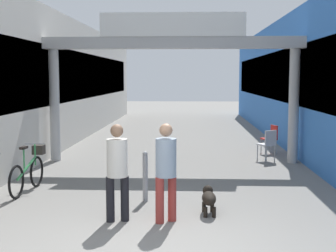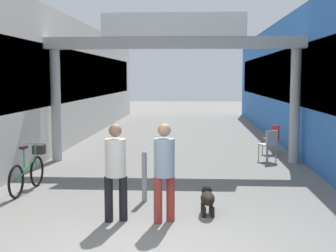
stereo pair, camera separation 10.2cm
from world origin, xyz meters
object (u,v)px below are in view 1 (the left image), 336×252
at_px(pedestrian_companion, 117,167).
at_px(cafe_chair_aluminium_nearer, 268,142).
at_px(dog_on_leash, 209,198).
at_px(bollard_post_metal, 145,176).
at_px(cafe_chair_red_farther, 271,137).
at_px(pedestrian_with_dog, 166,166).
at_px(bicycle_green_second, 29,171).

relative_size(pedestrian_companion, cafe_chair_aluminium_nearer, 1.82).
relative_size(pedestrian_companion, dog_on_leash, 2.58).
bearing_deg(dog_on_leash, bollard_post_metal, 146.90).
bearing_deg(cafe_chair_aluminium_nearer, cafe_chair_red_farther, 76.82).
xyz_separation_m(pedestrian_with_dog, cafe_chair_aluminium_nearer, (2.60, 5.72, -0.39)).
xyz_separation_m(pedestrian_companion, bollard_post_metal, (0.34, 1.28, -0.43)).
distance_m(dog_on_leash, bicycle_green_second, 3.96).
bearing_deg(cafe_chair_red_farther, bicycle_green_second, -139.04).
xyz_separation_m(pedestrian_companion, cafe_chair_red_farther, (3.71, 7.05, -0.38)).
relative_size(pedestrian_companion, bicycle_green_second, 0.96).
distance_m(cafe_chair_aluminium_nearer, cafe_chair_red_farther, 1.37).
relative_size(pedestrian_with_dog, cafe_chair_red_farther, 1.83).
relative_size(bollard_post_metal, cafe_chair_red_farther, 1.09).
relative_size(dog_on_leash, bollard_post_metal, 0.65).
xyz_separation_m(pedestrian_with_dog, pedestrian_companion, (-0.80, 0.00, -0.01)).
bearing_deg(cafe_chair_red_farther, cafe_chair_aluminium_nearer, -103.18).
distance_m(dog_on_leash, bollard_post_metal, 1.43).
distance_m(bollard_post_metal, cafe_chair_aluminium_nearer, 5.40).
xyz_separation_m(bollard_post_metal, cafe_chair_red_farther, (3.38, 5.77, 0.05)).
distance_m(pedestrian_companion, bicycle_green_second, 2.95).
bearing_deg(bollard_post_metal, bicycle_green_second, 164.85).
distance_m(pedestrian_companion, bollard_post_metal, 1.39).
bearing_deg(bicycle_green_second, dog_on_leash, -21.48).
bearing_deg(bollard_post_metal, dog_on_leash, -33.10).
distance_m(pedestrian_companion, cafe_chair_aluminium_nearer, 6.66).
bearing_deg(dog_on_leash, pedestrian_companion, -161.71).
relative_size(dog_on_leash, cafe_chair_aluminium_nearer, 0.70).
height_order(bollard_post_metal, cafe_chair_aluminium_nearer, bollard_post_metal).
bearing_deg(bicycle_green_second, bollard_post_metal, -15.15).
height_order(pedestrian_with_dog, bollard_post_metal, pedestrian_with_dog).
xyz_separation_m(pedestrian_with_dog, cafe_chair_red_farther, (2.91, 7.05, -0.39)).
relative_size(pedestrian_with_dog, dog_on_leash, 2.61).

